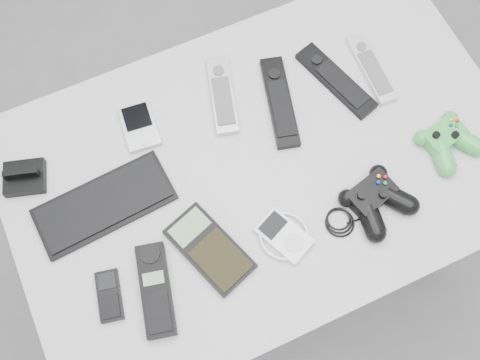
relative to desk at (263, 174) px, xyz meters
name	(u,v)px	position (x,y,z in m)	size (l,w,h in m)	color
floor	(281,261)	(0.06, -0.08, -0.67)	(3.50, 3.50, 0.00)	slate
desk	(263,174)	(0.00, 0.00, 0.00)	(1.10, 0.71, 0.74)	gray
pda_keyboard	(104,204)	(-0.34, 0.05, 0.07)	(0.29, 0.12, 0.02)	black
dock_bracket	(23,176)	(-0.48, 0.18, 0.09)	(0.09, 0.08, 0.05)	black
pda	(140,126)	(-0.21, 0.19, 0.07)	(0.07, 0.11, 0.02)	#A5A6AC
remote_silver_a	(222,95)	(-0.02, 0.19, 0.07)	(0.05, 0.19, 0.02)	#A5A6AC
remote_black_a	(280,102)	(0.09, 0.12, 0.08)	(0.05, 0.22, 0.02)	black
remote_black_b	(336,80)	(0.23, 0.11, 0.07)	(0.05, 0.22, 0.02)	black
remote_silver_b	(371,68)	(0.32, 0.11, 0.07)	(0.04, 0.19, 0.02)	#B4B5BC
mobile_phone	(109,296)	(-0.40, -0.13, 0.07)	(0.05, 0.10, 0.02)	black
cordless_handset	(156,290)	(-0.31, -0.16, 0.08)	(0.06, 0.18, 0.03)	black
calculator	(210,249)	(-0.18, -0.13, 0.07)	(0.09, 0.18, 0.02)	black
mp3_player	(284,236)	(-0.03, -0.16, 0.07)	(0.10, 0.11, 0.02)	silver
controller_black	(376,199)	(0.17, -0.18, 0.09)	(0.23, 0.14, 0.05)	black
controller_green	(448,140)	(0.38, -0.12, 0.09)	(0.12, 0.13, 0.04)	#278023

